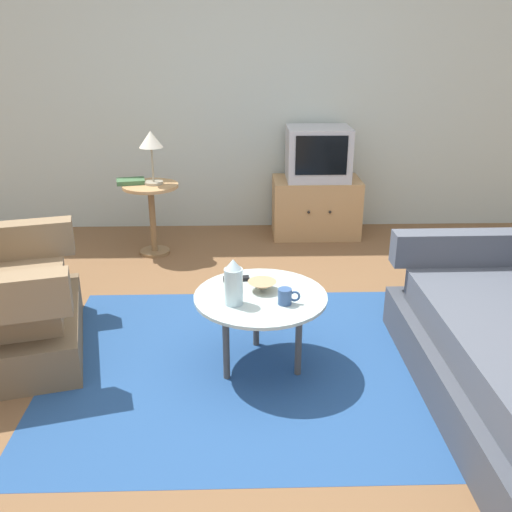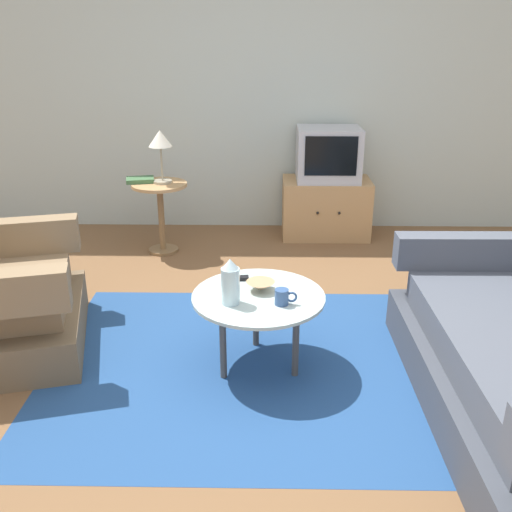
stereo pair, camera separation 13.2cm
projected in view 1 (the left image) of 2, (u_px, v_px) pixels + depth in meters
The scene contains 13 objects.
ground_plane at pixel (265, 369), 3.09m from camera, with size 16.00×16.00×0.00m, color brown.
back_wall at pixel (254, 76), 4.90m from camera, with size 9.00×0.12×2.70m, color #B2BCB2.
area_rug at pixel (260, 365), 3.13m from camera, with size 2.32×1.81×0.00m, color navy.
coffee_table at pixel (261, 302), 2.98m from camera, with size 0.70×0.70×0.43m.
side_table at pixel (152, 205), 4.53m from camera, with size 0.44×0.44×0.58m.
tv_stand at pixel (316, 207), 5.02m from camera, with size 0.76×0.47×0.51m.
television at pixel (318, 153), 4.84m from camera, with size 0.54×0.42×0.45m.
table_lamp at pixel (151, 144), 4.37m from camera, with size 0.18×0.18×0.42m.
vase at pixel (233, 283), 2.83m from camera, with size 0.09×0.09×0.24m.
mug at pixel (286, 296), 2.86m from camera, with size 0.11×0.07×0.08m.
bowl at pixel (262, 286), 3.01m from camera, with size 0.15×0.15×0.05m.
tv_remote_dark at pixel (236, 279), 3.14m from camera, with size 0.15×0.06×0.02m.
book at pixel (131, 181), 4.50m from camera, with size 0.25×0.20×0.03m.
Camera 1 is at (-0.12, -2.63, 1.73)m, focal length 39.61 mm.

